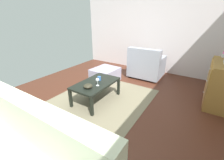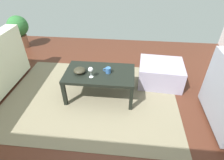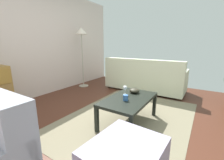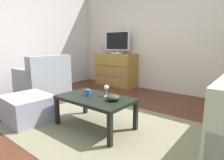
{
  "view_description": "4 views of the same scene",
  "coord_description": "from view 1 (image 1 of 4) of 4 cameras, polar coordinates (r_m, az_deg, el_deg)",
  "views": [
    {
      "loc": [
        2.23,
        1.51,
        1.67
      ],
      "look_at": [
        -0.03,
        0.07,
        0.52
      ],
      "focal_mm": 23.84,
      "sensor_mm": 36.0,
      "label": 1
    },
    {
      "loc": [
        -0.34,
        1.9,
        1.87
      ],
      "look_at": [
        -0.13,
        -0.11,
        0.41
      ],
      "focal_mm": 29.2,
      "sensor_mm": 36.0,
      "label": 2
    },
    {
      "loc": [
        -1.92,
        -1.22,
        1.23
      ],
      "look_at": [
        0.02,
        0.01,
        0.68
      ],
      "focal_mm": 23.98,
      "sensor_mm": 36.0,
      "label": 3
    },
    {
      "loc": [
        1.71,
        -1.99,
        1.12
      ],
      "look_at": [
        0.16,
        -0.02,
        0.63
      ],
      "focal_mm": 29.78,
      "sensor_mm": 36.0,
      "label": 4
    }
  ],
  "objects": [
    {
      "name": "ottoman",
      "position": [
        4.1,
        -2.61,
        1.98
      ],
      "size": [
        0.74,
        0.64,
        0.37
      ],
      "primitive_type": "cube",
      "rotation": [
        0.0,
        0.0,
        -0.06
      ],
      "color": "#9791AB",
      "rests_on": "ground_plane"
    },
    {
      "name": "mug",
      "position": [
        3.15,
        -4.93,
        0.59
      ],
      "size": [
        0.11,
        0.08,
        0.09
      ],
      "color": "#315F9C",
      "rests_on": "coffee_table"
    },
    {
      "name": "wine_glass",
      "position": [
        2.88,
        -5.61,
        -0.03
      ],
      "size": [
        0.07,
        0.07,
        0.16
      ],
      "color": "silver",
      "rests_on": "coffee_table"
    },
    {
      "name": "wall_plain_left",
      "position": [
        5.02,
        15.74,
        17.96
      ],
      "size": [
        0.12,
        4.89,
        2.56
      ],
      "primitive_type": "cube",
      "color": "silver",
      "rests_on": "ground_plane"
    },
    {
      "name": "armchair",
      "position": [
        4.44,
        12.9,
        5.44
      ],
      "size": [
        0.8,
        0.91,
        0.89
      ],
      "color": "#332319",
      "rests_on": "ground_plane"
    },
    {
      "name": "dresser",
      "position": [
        3.7,
        36.26,
        -1.08
      ],
      "size": [
        1.08,
        0.49,
        0.86
      ],
      "color": "olive",
      "rests_on": "ground_plane"
    },
    {
      "name": "bowl_decorative",
      "position": [
        2.84,
        -9.21,
        -2.31
      ],
      "size": [
        0.17,
        0.17,
        0.08
      ],
      "primitive_type": "ellipsoid",
      "color": "#2D2B1F",
      "rests_on": "coffee_table"
    },
    {
      "name": "ground_plane",
      "position": [
        3.19,
        -1.31,
        -8.91
      ],
      "size": [
        5.55,
        4.89,
        0.05
      ],
      "primitive_type": "cube",
      "color": "#4A2519"
    },
    {
      "name": "coffee_table",
      "position": [
        3.09,
        -6.19,
        -1.73
      ],
      "size": [
        1.01,
        0.59,
        0.42
      ],
      "color": "black",
      "rests_on": "ground_plane"
    },
    {
      "name": "area_rug",
      "position": [
        3.14,
        -6.45,
        -9.0
      ],
      "size": [
        2.6,
        1.9,
        0.01
      ],
      "primitive_type": "cube",
      "color": "#756D56",
      "rests_on": "ground_plane"
    }
  ]
}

